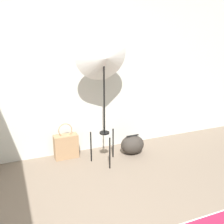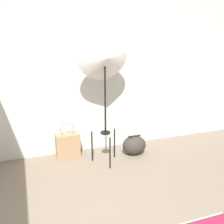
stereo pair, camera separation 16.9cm
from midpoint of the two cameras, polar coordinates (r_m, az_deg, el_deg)
The scene contains 4 objects.
wall_back at distance 3.90m, azimuth -9.61°, elevation 9.00°, with size 8.00×0.05×2.60m.
photo_umbrella at distance 3.48m, azimuth -0.16°, elevation 11.94°, with size 0.74×0.39×1.91m.
tote_bag at distance 4.04m, azimuth -8.39°, elevation -7.14°, with size 0.35×0.16×0.55m.
duffel_bag at distance 4.12m, azimuth 6.05°, elevation -7.18°, with size 0.37×0.30×0.30m.
Camera 2 is at (-0.58, -1.41, 1.83)m, focal length 42.00 mm.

